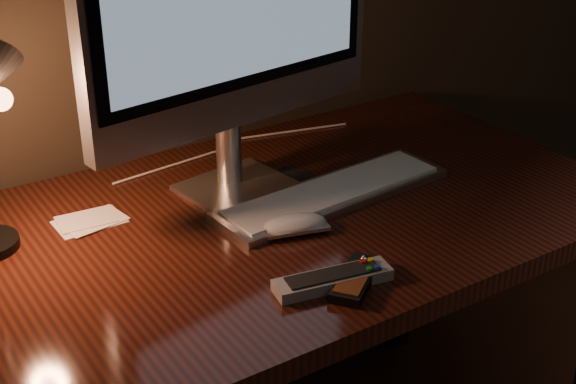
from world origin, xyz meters
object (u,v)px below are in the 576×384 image
keyboard (333,192)px  mouse (295,226)px  desk (195,276)px  tv_remote (333,279)px  media_remote (356,279)px

keyboard → mouse: size_ratio=4.27×
desk → tv_remote: 0.37m
desk → media_remote: bearing=-71.2°
media_remote → tv_remote: same height
media_remote → desk: bearing=72.7°
desk → keyboard: size_ratio=3.28×
desk → media_remote: 0.39m
desk → tv_remote: (0.08, -0.33, 0.14)m
tv_remote → mouse: bearing=86.6°
keyboard → media_remote: bearing=-123.2°
desk → mouse: mouse is taller
keyboard → mouse: (-0.14, -0.08, 0.00)m
desk → media_remote: size_ratio=11.47×
desk → mouse: (0.13, -0.15, 0.14)m
mouse → media_remote: bearing=-77.6°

